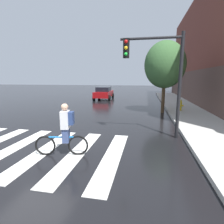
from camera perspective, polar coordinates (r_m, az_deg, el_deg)
name	(u,v)px	position (r m, az deg, el deg)	size (l,w,h in m)	color
ground_plane	(31,149)	(6.95, -24.81, -10.87)	(120.00, 120.00, 0.00)	black
crosswalk_stripes	(29,149)	(6.98, -25.17, -10.76)	(6.53, 4.16, 0.01)	silver
sedan_mid	(104,93)	(21.22, -2.66, 6.19)	(2.15, 4.33, 1.47)	maroon
cyclist	(65,130)	(5.79, -15.03, -5.66)	(1.69, 0.44, 1.69)	black
traffic_light_near	(159,68)	(7.48, 15.00, 13.60)	(2.47, 0.28, 4.20)	black
fire_hydrant	(180,105)	(13.78, 21.23, 2.05)	(0.33, 0.22, 0.78)	gold
street_tree_near	(165,65)	(13.18, 16.74, 14.39)	(2.82, 2.82, 5.01)	#4C3823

